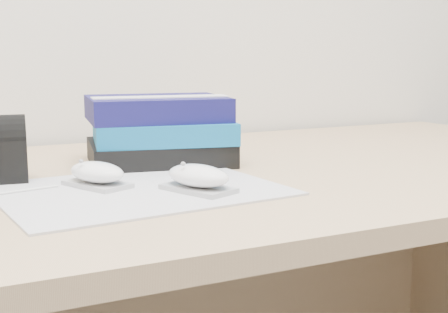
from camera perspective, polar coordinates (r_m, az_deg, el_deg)
name	(u,v)px	position (r m, az deg, el deg)	size (l,w,h in m)	color
desk	(218,287)	(1.17, -0.54, -11.83)	(1.60, 0.80, 0.73)	tan
mousepad	(138,190)	(0.88, -7.86, -3.02)	(0.38, 0.29, 0.00)	#9A9AA2
mouse_rear	(97,174)	(0.90, -11.54, -1.60)	(0.09, 0.11, 0.04)	#AAA9AC
mouse_front	(198,178)	(0.86, -2.38, -1.97)	(0.09, 0.12, 0.04)	#A5A4A7
book_stack	(159,130)	(1.09, -5.93, 2.38)	(0.27, 0.23, 0.12)	black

